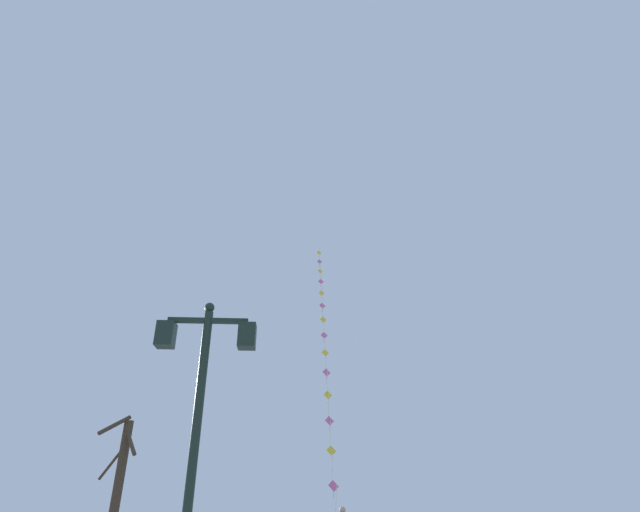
{
  "coord_description": "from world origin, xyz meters",
  "views": [
    {
      "loc": [
        -1.3,
        -1.51,
        1.82
      ],
      "look_at": [
        -0.12,
        18.98,
        12.29
      ],
      "focal_mm": 27.23,
      "sensor_mm": 36.0,
      "label": 1
    }
  ],
  "objects": [
    {
      "name": "bare_tree",
      "position": [
        -7.07,
        16.87,
        2.39
      ],
      "size": [
        1.56,
        1.52,
        4.62
      ],
      "color": "#423323",
      "rests_on": "ground_plane"
    },
    {
      "name": "kite_train",
      "position": [
        0.68,
        28.28,
        11.41
      ],
      "size": [
        0.72,
        17.92,
        21.95
      ],
      "color": "brown",
      "rests_on": "ground_plane"
    },
    {
      "name": "twin_lantern_lamp_post",
      "position": [
        -2.69,
        6.11,
        3.32
      ],
      "size": [
        1.58,
        0.28,
        4.78
      ],
      "color": "#1E2D23",
      "rests_on": "ground_plane"
    }
  ]
}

